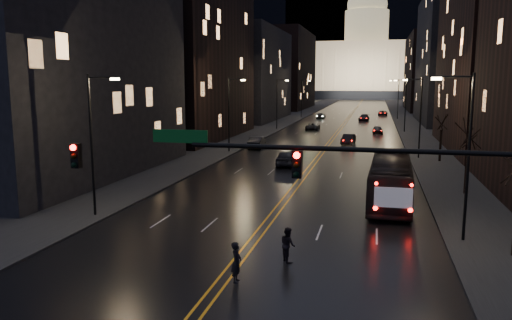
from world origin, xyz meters
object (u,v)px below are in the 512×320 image
Objects in this scene: traffic_signal at (365,181)px; oncoming_car_a at (287,157)px; bus at (390,181)px; receding_car_a at (348,139)px; oncoming_car_b at (257,143)px; pedestrian_a at (236,262)px; pedestrian_b at (288,245)px.

traffic_signal is 33.70m from oncoming_car_a.
bus is (1.47, 18.07, -3.48)m from traffic_signal.
oncoming_car_b is at bearing -139.59° from receding_car_a.
receding_car_a is 2.34× the size of pedestrian_a.
traffic_signal is 1.48× the size of bus.
receding_car_a is (-4.72, 33.53, -0.94)m from bus.
oncoming_car_a is 1.16× the size of receding_car_a.
traffic_signal is 7.05m from pedestrian_a.
traffic_signal reaches higher than pedestrian_b.
traffic_signal is 51.89m from receding_car_a.
oncoming_car_a is at bearing 104.57° from traffic_signal.
receding_car_a is at bearing -33.35° from pedestrian_b.
bus is 14.03m from pedestrian_b.
receding_car_a is at bearing 100.01° from bus.
traffic_signal reaches higher than receding_car_a.
traffic_signal is 46.69m from oncoming_car_b.
oncoming_car_b is 2.63× the size of pedestrian_a.
oncoming_car_b is (-14.41, 44.20, -4.32)m from traffic_signal.
oncoming_car_a is at bearing -98.12° from receding_car_a.
pedestrian_a is at bearing 159.09° from traffic_signal.
oncoming_car_b is at bearing 123.28° from bus.
receding_car_a is at bearing -4.45° from pedestrian_a.
oncoming_car_a is 13.29m from oncoming_car_b.
bus is 30.59m from oncoming_car_b.
traffic_signal is 7.48m from pedestrian_b.
pedestrian_b is at bearing 103.26° from oncoming_car_b.
pedestrian_a is (9.12, -42.18, 0.12)m from oncoming_car_b.
oncoming_car_a is at bearing 114.65° from oncoming_car_b.
oncoming_car_b reaches higher than receding_car_a.
oncoming_car_a is at bearing 3.78° from pedestrian_a.
bus is 33.87m from receding_car_a.
pedestrian_b is at bearing -109.11° from bus.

